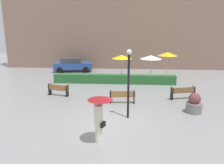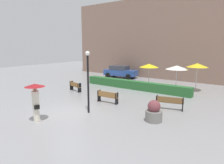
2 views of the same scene
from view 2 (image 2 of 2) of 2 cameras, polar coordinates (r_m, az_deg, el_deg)
ground_plane at (r=13.04m, az=-11.64°, el=-8.48°), size 60.00×60.00×0.00m
bench_mid_center at (r=14.77m, az=-1.30°, el=-3.98°), size 1.69×0.43×0.85m
bench_far_right at (r=13.77m, az=15.84°, el=-5.38°), size 1.77×0.75×0.86m
bench_far_left at (r=18.84m, az=-10.32°, el=-1.06°), size 1.60×0.70×0.84m
pedestrian_with_umbrella at (r=11.70m, az=-20.67°, el=-3.83°), size 1.06×1.06×2.14m
planter_pot at (r=11.53m, az=11.64°, el=-8.28°), size 0.93×0.93×1.20m
lamp_post at (r=12.38m, az=-6.75°, el=1.84°), size 0.28×0.28×3.81m
patio_umbrella_yellow at (r=20.63m, az=10.33°, el=4.54°), size 1.90×1.90×2.32m
patio_umbrella_white at (r=19.67m, az=17.74°, el=3.90°), size 2.09×2.09×2.31m
patio_umbrella_yellow_far at (r=19.72m, az=22.81°, el=4.33°), size 1.88×1.88×2.56m
hedge_strip at (r=19.54m, az=6.15°, el=-0.84°), size 10.83×0.70×0.80m
building_facade at (r=25.92m, az=15.74°, el=11.78°), size 28.00×1.20×9.99m
parked_car at (r=26.35m, az=2.36°, el=3.01°), size 4.42×2.48×1.57m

